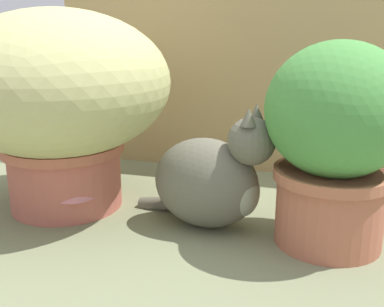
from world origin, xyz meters
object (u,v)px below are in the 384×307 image
mushroom_ornament_pink (73,191)px  mushroom_ornament_red (49,180)px  leafy_planter (335,138)px  grass_planter (59,94)px  cat (212,179)px

mushroom_ornament_pink → mushroom_ornament_red: bearing=-174.4°
leafy_planter → mushroom_ornament_red: size_ratio=3.15×
grass_planter → mushroom_ornament_red: bearing=-86.5°
grass_planter → leafy_planter: grass_planter is taller
cat → mushroom_ornament_pink: 0.35m
cat → grass_planter: bearing=176.4°
grass_planter → cat: 0.45m
leafy_planter → mushroom_ornament_red: (-0.68, -0.05, -0.14)m
mushroom_ornament_red → cat: bearing=8.7°
grass_planter → mushroom_ornament_pink: bearing=-49.9°
leafy_planter → cat: (-0.27, 0.01, -0.12)m
leafy_planter → mushroom_ornament_pink: 0.64m
grass_planter → mushroom_ornament_red: size_ratio=3.99×
leafy_planter → cat: leafy_planter is taller
cat → mushroom_ornament_red: bearing=-171.3°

